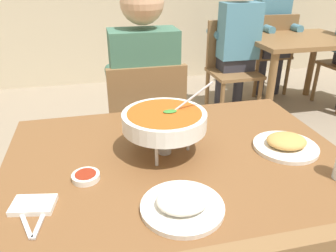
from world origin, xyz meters
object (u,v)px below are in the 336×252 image
(appetizer_plate, at_px, (286,144))
(chair_bg_left, at_px, (271,50))
(sauce_dish, at_px, (86,176))
(patron_bg_left, at_px, (271,28))
(diner_main, at_px, (144,87))
(patron_bg_middle, at_px, (237,38))
(dining_table_far, at_px, (298,51))
(dining_table_main, at_px, (177,181))
(chair_bg_middle, at_px, (231,63))
(curry_bowl, at_px, (164,121))
(chair_diner_main, at_px, (146,127))
(rice_plate, at_px, (182,203))

(appetizer_plate, relative_size, chair_bg_left, 0.27)
(sauce_dish, relative_size, patron_bg_left, 0.07)
(diner_main, bearing_deg, appetizer_plate, -62.84)
(chair_bg_left, relative_size, patron_bg_middle, 0.69)
(chair_bg_left, bearing_deg, dining_table_far, -90.80)
(dining_table_main, bearing_deg, appetizer_plate, -5.50)
(dining_table_far, distance_m, patron_bg_left, 0.56)
(chair_bg_left, xyz_separation_m, patron_bg_left, (-0.01, 0.04, 0.24))
(patron_bg_middle, bearing_deg, chair_bg_middle, 168.73)
(dining_table_main, xyz_separation_m, diner_main, (0.00, 0.76, 0.11))
(curry_bowl, xyz_separation_m, patron_bg_middle, (1.11, 1.88, -0.12))
(curry_bowl, bearing_deg, dining_table_far, 46.25)
(appetizer_plate, bearing_deg, patron_bg_left, 62.23)
(curry_bowl, bearing_deg, diner_main, 86.90)
(chair_bg_left, height_order, patron_bg_left, patron_bg_left)
(chair_diner_main, relative_size, sauce_dish, 10.00)
(chair_bg_left, relative_size, chair_bg_middle, 1.00)
(rice_plate, xyz_separation_m, dining_table_far, (1.75, 2.13, -0.15))
(chair_diner_main, bearing_deg, chair_bg_middle, 49.08)
(appetizer_plate, relative_size, patron_bg_middle, 0.18)
(diner_main, relative_size, rice_plate, 5.46)
(diner_main, bearing_deg, chair_diner_main, -90.00)
(rice_plate, xyz_separation_m, chair_bg_left, (1.76, 2.63, -0.25))
(curry_bowl, xyz_separation_m, appetizer_plate, (0.45, -0.08, -0.11))
(rice_plate, distance_m, chair_bg_middle, 2.48)
(patron_bg_left, relative_size, patron_bg_middle, 1.00)
(patron_bg_middle, bearing_deg, diner_main, -132.95)
(dining_table_main, bearing_deg, curry_bowl, 137.82)
(patron_bg_left, xyz_separation_m, patron_bg_middle, (-0.62, -0.47, 0.00))
(patron_bg_middle, bearing_deg, curry_bowl, -120.62)
(chair_diner_main, bearing_deg, rice_plate, -93.32)
(diner_main, bearing_deg, rice_plate, -93.22)
(appetizer_plate, xyz_separation_m, chair_bg_left, (1.29, 2.39, -0.25))
(curry_bowl, xyz_separation_m, patron_bg_left, (1.73, 2.35, -0.12))
(rice_plate, distance_m, sauce_dish, 0.34)
(appetizer_plate, bearing_deg, curry_bowl, 170.53)
(diner_main, bearing_deg, chair_bg_middle, 48.28)
(curry_bowl, height_order, patron_bg_middle, patron_bg_middle)
(rice_plate, height_order, chair_bg_left, chair_bg_left)
(patron_bg_middle, bearing_deg, dining_table_far, -6.93)
(diner_main, distance_m, sauce_dish, 0.90)
(rice_plate, bearing_deg, sauce_dish, 141.61)
(curry_bowl, xyz_separation_m, chair_bg_left, (1.74, 2.31, -0.36))
(chair_diner_main, bearing_deg, patron_bg_left, 44.45)
(dining_table_main, height_order, chair_bg_left, chair_bg_left)
(curry_bowl, bearing_deg, sauce_dish, -158.99)
(curry_bowl, relative_size, patron_bg_left, 0.25)
(dining_table_main, height_order, patron_bg_left, patron_bg_left)
(patron_bg_left, bearing_deg, sauce_dish, -129.29)
(appetizer_plate, xyz_separation_m, sauce_dish, (-0.74, -0.03, -0.01))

